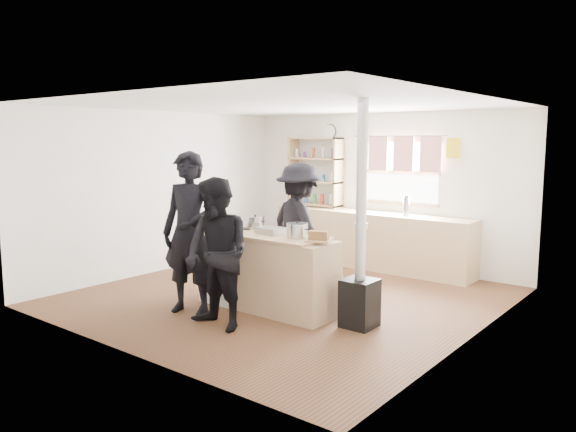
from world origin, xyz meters
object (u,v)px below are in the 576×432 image
object	(u,v)px
person_near_left	(190,233)
person_near_right	(217,254)
thermos	(406,206)
stockpot_stove	(255,223)
bread_board	(319,237)
cooking_island	(267,271)
flue_heater	(360,270)
person_far	(299,227)
roast_tray	(271,230)
skillet_greens	(219,228)
stockpot_counter	(297,230)

from	to	relation	value
person_near_left	person_near_right	size ratio (longest dim) A/B	1.16
thermos	stockpot_stove	distance (m)	2.70
bread_board	person_near_left	size ratio (longest dim) A/B	0.17
thermos	cooking_island	distance (m)	2.87
cooking_island	stockpot_stove	bearing A→B (deg)	150.43
cooking_island	flue_heater	distance (m)	1.26
thermos	person_far	bearing A→B (deg)	-111.70
roast_tray	flue_heater	world-z (taller)	flue_heater
stockpot_stove	person_near_left	bearing A→B (deg)	-106.15
bread_board	flue_heater	world-z (taller)	flue_heater
bread_board	person_near_right	xyz separation A→B (m)	(-0.72, -0.87, -0.15)
person_near_left	person_near_right	xyz separation A→B (m)	(0.68, -0.22, -0.13)
person_near_left	person_near_right	bearing A→B (deg)	-35.76
skillet_greens	flue_heater	world-z (taller)	flue_heater
flue_heater	stockpot_counter	bearing A→B (deg)	-172.98
skillet_greens	person_near_left	xyz separation A→B (m)	(0.03, -0.51, 0.01)
bread_board	person_far	world-z (taller)	person_far
flue_heater	person_far	distance (m)	1.73
stockpot_stove	person_near_right	world-z (taller)	person_near_right
cooking_island	flue_heater	world-z (taller)	flue_heater
stockpot_counter	skillet_greens	bearing A→B (deg)	-170.41
stockpot_counter	flue_heater	bearing A→B (deg)	7.02
stockpot_counter	person_near_right	world-z (taller)	person_near_right
stockpot_counter	flue_heater	world-z (taller)	flue_heater
flue_heater	person_near_left	size ratio (longest dim) A/B	1.29
skillet_greens	person_near_right	size ratio (longest dim) A/B	0.26
skillet_greens	stockpot_stove	bearing A→B (deg)	52.51
skillet_greens	person_near_left	bearing A→B (deg)	-86.66
skillet_greens	roast_tray	bearing A→B (deg)	18.25
stockpot_stove	person_near_right	distance (m)	1.19
roast_tray	flue_heater	size ratio (longest dim) A/B	0.15
bread_board	person_near_left	xyz separation A→B (m)	(-1.41, -0.65, -0.01)
thermos	stockpot_stove	size ratio (longest dim) A/B	1.27
stockpot_stove	person_far	bearing A→B (deg)	81.01
roast_tray	person_near_left	size ratio (longest dim) A/B	0.20
person_near_left	stockpot_stove	bearing A→B (deg)	56.09
cooking_island	person_far	distance (m)	1.09
skillet_greens	person_far	bearing A→B (deg)	70.43
stockpot_stove	stockpot_counter	world-z (taller)	stockpot_counter
roast_tray	stockpot_counter	world-z (taller)	stockpot_counter
roast_tray	stockpot_counter	xyz separation A→B (m)	(0.42, -0.04, 0.04)
roast_tray	person_near_left	xyz separation A→B (m)	(-0.65, -0.73, -0.01)
roast_tray	stockpot_counter	distance (m)	0.43
bread_board	flue_heater	size ratio (longest dim) A/B	0.13
cooking_island	stockpot_counter	bearing A→B (deg)	2.84
cooking_island	skillet_greens	world-z (taller)	skillet_greens
person_far	person_near_right	bearing A→B (deg)	118.18
person_near_right	person_near_left	bearing A→B (deg)	166.49
cooking_island	bread_board	bearing A→B (deg)	-1.88
skillet_greens	stockpot_counter	distance (m)	1.12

